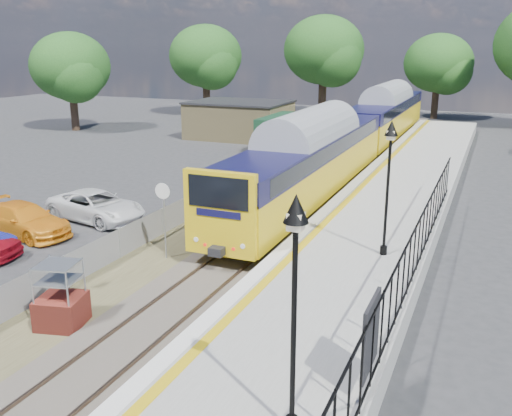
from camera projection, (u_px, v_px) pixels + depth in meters
The scene contains 15 objects.
ground at pixel (158, 326), 16.52m from camera, with size 120.00×120.00×0.00m, color #2D2D30.
track_bed at pixel (267, 226), 25.23m from camera, with size 5.90×80.00×0.29m.
platform at pixel (364, 244), 21.90m from camera, with size 5.00×70.00×0.90m, color gray.
platform_edge at pixel (313, 226), 22.55m from camera, with size 0.90×70.00×0.01m.
victorian_lamp_south at pixel (295, 262), 9.73m from camera, with size 0.44×0.44×4.60m.
victorian_lamp_north at pixel (390, 157), 18.65m from camera, with size 0.44×0.44×4.60m.
palisade_fence at pixel (405, 274), 15.54m from camera, with size 0.12×26.00×2.00m.
wire_fence at pixel (216, 194), 28.54m from camera, with size 0.06×52.00×1.20m.
outbuilding at pixel (247, 122), 47.78m from camera, with size 10.80×10.10×3.12m.
tree_line at pixel (420, 58), 51.30m from camera, with size 56.80×43.80×11.88m.
train at pixel (358, 130), 37.53m from camera, with size 2.82×40.83×3.51m.
brick_plinth at pixel (60, 297), 16.21m from camera, with size 1.48×1.48×1.98m.
speed_sign at pixel (164, 207), 21.00m from camera, with size 0.60×0.10×2.99m.
car_yellow at pixel (24, 220), 24.18m from camera, with size 1.89×4.64×1.35m, color orange.
car_white at pixel (96, 206), 26.18m from camera, with size 2.26×4.90×1.36m, color white.
Camera 1 is at (8.43, -12.63, 7.89)m, focal length 40.00 mm.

